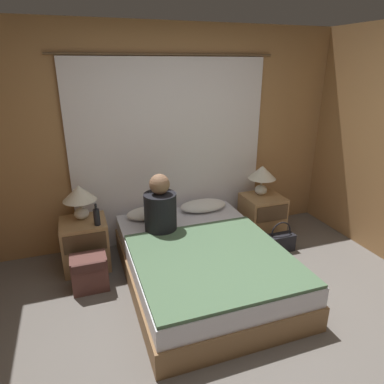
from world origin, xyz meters
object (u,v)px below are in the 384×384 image
Objects in this scene: backpack_on_floor at (89,271)px; handbag_on_floor at (280,242)px; bed at (202,264)px; beer_bottle_on_left_stand at (97,217)px; nightstand_left at (85,244)px; person_left_in_bed at (160,208)px; lamp_left at (79,196)px; pillow_right at (203,206)px; lamp_right at (262,175)px; pillow_left at (152,213)px; nightstand_right at (262,216)px.

handbag_on_floor is (2.15, 0.01, -0.09)m from backpack_on_floor.
bed is 1.16m from beer_bottle_on_left_stand.
person_left_in_bed is at bearing -17.86° from nightstand_left.
lamp_left is 0.66× the size of pillow_right.
person_left_in_bed reaches higher than beer_bottle_on_left_stand.
person_left_in_bed reaches higher than lamp_left.
pillow_right reaches higher than handbag_on_floor.
lamp_right is at bearing 91.17° from handbag_on_floor.
nightstand_left is 1.43× the size of lamp_left.
person_left_in_bed is (0.02, -0.36, 0.20)m from pillow_left.
lamp_left is (-1.07, 0.76, 0.59)m from bed.
person_left_in_bed reaches higher than pillow_right.
lamp_left reaches higher than pillow_left.
handbag_on_floor is (0.77, -0.53, -0.36)m from pillow_right.
pillow_left is (-1.39, 0.11, 0.21)m from nightstand_right.
bed is 0.90m from pillow_right.
pillow_left is (0.76, 0.11, 0.21)m from nightstand_left.
lamp_left is 1.00× the size of lamp_right.
nightstand_left and pillow_left have the same top height.
lamp_right is at bearing 13.25° from backpack_on_floor.
lamp_right reaches higher than nightstand_left.
person_left_in_bed is (-1.37, -0.32, -0.12)m from lamp_right.
lamp_right is 1.61× the size of beer_bottle_on_left_stand.
beer_bottle_on_left_stand is at bearing -55.94° from lamp_left.
backpack_on_floor is at bearing -88.97° from nightstand_left.
person_left_in_bed is at bearing -87.19° from pillow_left.
pillow_right is at bearing 11.13° from beer_bottle_on_left_stand.
lamp_left is (0.00, 0.07, 0.53)m from nightstand_left.
nightstand_right is 0.53m from lamp_right.
nightstand_right reaches higher than backpack_on_floor.
beer_bottle_on_left_stand is at bearing 149.60° from bed.
nightstand_right is 0.45m from handbag_on_floor.
nightstand_left is (-1.07, 0.68, 0.06)m from bed.
pillow_left is (0.76, 0.04, -0.32)m from lamp_left.
pillow_left reaches higher than handbag_on_floor.
lamp_left is 2.15m from lamp_right.
lamp_right is at bearing 35.14° from bed.
nightstand_right is 0.94× the size of pillow_right.
bed is at bearing -68.23° from pillow_left.
lamp_right is 0.82m from pillow_right.
person_left_in_bed is at bearing -149.81° from pillow_right.
pillow_left reaches higher than backpack_on_floor.
handbag_on_floor is at bearing -7.96° from beer_bottle_on_left_stand.
lamp_left reaches higher than nightstand_left.
bed is 1.12m from handbag_on_floor.
lamp_right is 1.05× the size of backpack_on_floor.
lamp_right is 1.42m from person_left_in_bed.
nightstand_left is 0.94× the size of pillow_right.
pillow_right is (-0.76, 0.11, 0.21)m from nightstand_right.
handbag_on_floor is (2.16, -0.42, -0.15)m from nightstand_left.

